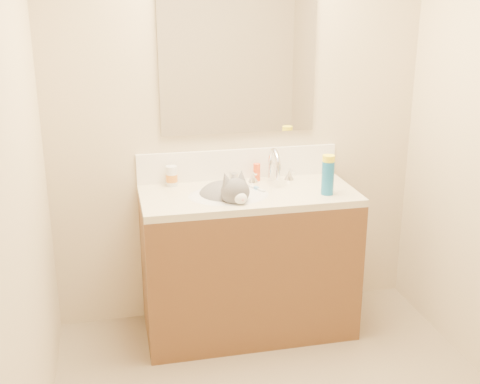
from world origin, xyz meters
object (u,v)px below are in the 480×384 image
silver_jar (234,178)px  amber_bottle (257,172)px  faucet (273,169)px  basin (229,207)px  pill_bottle (172,176)px  vanity_cabinet (248,265)px  spray_can (328,178)px  cat (226,199)px

silver_jar → amber_bottle: bearing=6.0°
faucet → amber_bottle: (-0.08, 0.06, -0.03)m
basin → pill_bottle: bearing=140.3°
faucet → amber_bottle: bearing=144.7°
vanity_cabinet → faucet: 0.58m
spray_can → vanity_cabinet: bearing=162.5°
pill_bottle → silver_jar: bearing=-3.9°
basin → cat: size_ratio=1.02×
vanity_cabinet → faucet: bearing=37.3°
silver_jar → pill_bottle: bearing=176.1°
faucet → pill_bottle: bearing=173.2°
amber_bottle → spray_can: spray_can is taller
cat → silver_jar: 0.22m
vanity_cabinet → silver_jar: bearing=104.5°
faucet → pill_bottle: faucet is taller
vanity_cabinet → pill_bottle: pill_bottle is taller
silver_jar → cat: bearing=-113.3°
cat → faucet: bearing=12.0°
vanity_cabinet → basin: basin is taller
amber_bottle → pill_bottle: bearing=178.9°
cat → silver_jar: size_ratio=7.39×
vanity_cabinet → amber_bottle: (0.10, 0.20, 0.50)m
basin → faucet: faucet is taller
basin → cat: cat is taller
faucet → pill_bottle: size_ratio=2.39×
vanity_cabinet → amber_bottle: 0.55m
silver_jar → vanity_cabinet: bearing=-75.5°
basin → pill_bottle: (-0.28, 0.24, 0.13)m
cat → silver_jar: (0.09, 0.20, 0.06)m
basin → silver_jar: 0.25m
vanity_cabinet → pill_bottle: size_ratio=10.24×
faucet → spray_can: 0.36m
cat → spray_can: spray_can is taller
basin → silver_jar: (0.07, 0.21, 0.10)m
faucet → pill_bottle: (-0.58, 0.07, -0.03)m
pill_bottle → spray_can: spray_can is taller
vanity_cabinet → spray_can: 0.70m
basin → silver_jar: silver_jar is taller
silver_jar → amber_bottle: size_ratio=0.57×
basin → faucet: (0.30, 0.17, 0.16)m
amber_bottle → spray_can: (0.32, -0.33, 0.04)m
vanity_cabinet → faucet: size_ratio=4.29×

